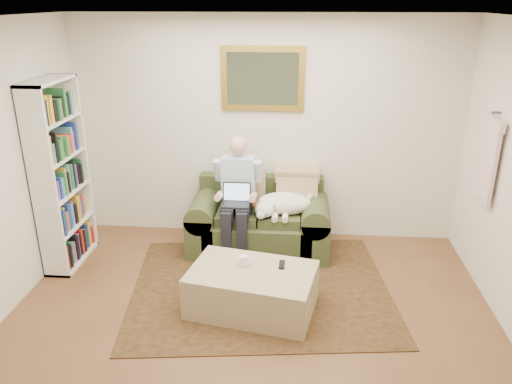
# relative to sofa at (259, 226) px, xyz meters

# --- Properties ---
(room_shell) EXTENTS (4.51, 5.00, 2.61)m
(room_shell) POSITION_rel_sofa_xyz_m (0.03, -1.71, 1.03)
(room_shell) COLOR brown
(room_shell) RESTS_ON ground
(rug) EXTENTS (2.79, 2.34, 0.01)m
(rug) POSITION_rel_sofa_xyz_m (0.08, -0.88, -0.27)
(rug) COLOR black
(rug) RESTS_ON room_shell
(sofa) EXTENTS (1.59, 0.81, 0.95)m
(sofa) POSITION_rel_sofa_xyz_m (0.00, 0.00, 0.00)
(sofa) COLOR #424D29
(sofa) RESTS_ON room_shell
(seated_man) EXTENTS (0.52, 0.75, 1.33)m
(seated_man) POSITION_rel_sofa_xyz_m (-0.24, -0.15, 0.39)
(seated_man) COLOR #8CBCD8
(seated_man) RESTS_ON sofa
(laptop) EXTENTS (0.31, 0.24, 0.22)m
(laptop) POSITION_rel_sofa_xyz_m (-0.24, -0.21, 0.43)
(laptop) COLOR black
(laptop) RESTS_ON seated_man
(sleeping_dog) EXTENTS (0.65, 0.41, 0.24)m
(sleeping_dog) POSITION_rel_sofa_xyz_m (0.28, -0.08, 0.33)
(sleeping_dog) COLOR white
(sleeping_dog) RESTS_ON sofa
(ottoman) EXTENTS (1.25, 0.92, 0.41)m
(ottoman) POSITION_rel_sofa_xyz_m (0.03, -1.24, -0.07)
(ottoman) COLOR tan
(ottoman) RESTS_ON room_shell
(coffee_mug) EXTENTS (0.08, 0.08, 0.10)m
(coffee_mug) POSITION_rel_sofa_xyz_m (-0.06, -1.16, 0.19)
(coffee_mug) COLOR white
(coffee_mug) RESTS_ON ottoman
(tv_remote) EXTENTS (0.05, 0.15, 0.02)m
(tv_remote) POSITION_rel_sofa_xyz_m (0.30, -1.13, 0.15)
(tv_remote) COLOR black
(tv_remote) RESTS_ON ottoman
(bookshelf) EXTENTS (0.28, 0.80, 2.00)m
(bookshelf) POSITION_rel_sofa_xyz_m (-2.07, -0.46, 0.73)
(bookshelf) COLOR white
(bookshelf) RESTS_ON room_shell
(wall_mirror) EXTENTS (0.94, 0.04, 0.72)m
(wall_mirror) POSITION_rel_sofa_xyz_m (0.00, 0.41, 1.63)
(wall_mirror) COLOR gold
(wall_mirror) RESTS_ON room_shell
(hanging_shirt) EXTENTS (0.06, 0.52, 0.90)m
(hanging_shirt) POSITION_rel_sofa_xyz_m (2.22, -0.46, 1.08)
(hanging_shirt) COLOR #F8CDCE
(hanging_shirt) RESTS_ON room_shell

